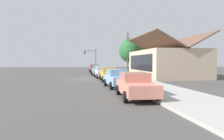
% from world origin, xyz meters
% --- Properties ---
extents(ground_plane, '(120.00, 120.00, 0.00)m').
position_xyz_m(ground_plane, '(0.00, 0.00, 0.00)').
color(ground_plane, '#4C4947').
extents(sidewalk_curb, '(60.00, 4.20, 0.16)m').
position_xyz_m(sidewalk_curb, '(0.00, 5.60, 0.08)').
color(sidewalk_curb, '#B2AFA8').
rests_on(sidewalk_curb, ground).
extents(car_cherry, '(4.40, 2.03, 1.59)m').
position_xyz_m(car_cherry, '(-18.83, 2.82, 0.81)').
color(car_cherry, red).
rests_on(car_cherry, ground).
extents(car_navy, '(4.39, 2.04, 1.59)m').
position_xyz_m(car_navy, '(-12.93, 2.67, 0.81)').
color(car_navy, navy).
rests_on(car_navy, ground).
extents(car_seafoam, '(4.70, 2.23, 1.59)m').
position_xyz_m(car_seafoam, '(-7.89, 2.63, 0.82)').
color(car_seafoam, '#9ED1BC').
rests_on(car_seafoam, ground).
extents(car_silver, '(4.41, 2.16, 1.59)m').
position_xyz_m(car_silver, '(-1.86, 2.70, 0.81)').
color(car_silver, silver).
rests_on(car_silver, ground).
extents(car_mustard, '(4.40, 2.00, 1.59)m').
position_xyz_m(car_mustard, '(3.23, 2.85, 0.81)').
color(car_mustard, gold).
rests_on(car_mustard, ground).
extents(car_skyblue, '(4.38, 2.11, 1.59)m').
position_xyz_m(car_skyblue, '(9.33, 2.71, 0.81)').
color(car_skyblue, '#8CB7E0').
rests_on(car_skyblue, ground).
extents(car_coral, '(4.91, 2.24, 1.59)m').
position_xyz_m(car_coral, '(14.82, 2.82, 0.82)').
color(car_coral, '#EA8C75').
rests_on(car_coral, ground).
extents(storefront_building, '(13.41, 7.97, 6.06)m').
position_xyz_m(storefront_building, '(-1.89, 11.98, 2.09)').
color(storefront_building, '#CCB293').
rests_on(storefront_building, ground).
extents(shade_tree, '(4.61, 4.61, 6.64)m').
position_xyz_m(shade_tree, '(-11.04, 9.18, 4.32)').
color(shade_tree, brown).
rests_on(shade_tree, ground).
extents(traffic_light_main, '(0.37, 2.79, 5.20)m').
position_xyz_m(traffic_light_main, '(-23.00, 2.54, 3.49)').
color(traffic_light_main, '#383833').
rests_on(traffic_light_main, ground).
extents(utility_pole_wooden, '(1.80, 0.24, 7.50)m').
position_xyz_m(utility_pole_wooden, '(-9.73, 8.20, 3.93)').
color(utility_pole_wooden, brown).
rests_on(utility_pole_wooden, ground).
extents(fire_hydrant_red, '(0.22, 0.22, 0.71)m').
position_xyz_m(fire_hydrant_red, '(-9.90, 4.20, 0.50)').
color(fire_hydrant_red, red).
rests_on(fire_hydrant_red, sidewalk_curb).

